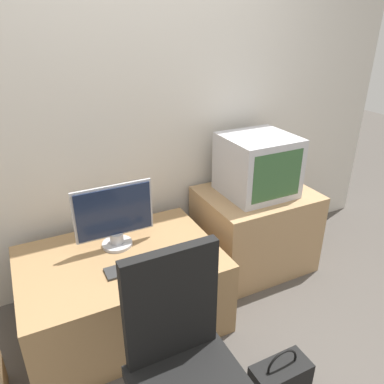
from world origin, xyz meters
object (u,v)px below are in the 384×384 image
handbag (280,381)px  main_monitor (114,217)px  keyboard (133,267)px  crt_tv (257,165)px  mouse (166,255)px

handbag → main_monitor: bearing=117.6°
keyboard → crt_tv: bearing=16.1°
crt_tv → handbag: bearing=-117.4°
crt_tv → handbag: 1.37m
keyboard → handbag: bearing=-54.9°
mouse → handbag: mouse is taller
crt_tv → handbag: (-0.53, -1.03, -0.73)m
crt_tv → handbag: size_ratio=1.47×
mouse → keyboard: bearing=-176.4°
mouse → crt_tv: 0.94m
main_monitor → mouse: size_ratio=7.75×
main_monitor → handbag: (0.52, -1.00, -0.59)m
crt_tv → mouse: bearing=-160.9°
main_monitor → crt_tv: 1.07m
handbag → mouse: bearing=112.0°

